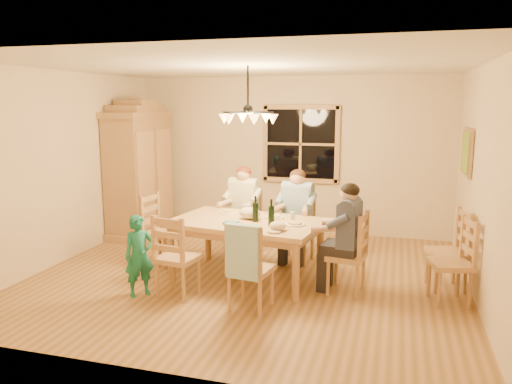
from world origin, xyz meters
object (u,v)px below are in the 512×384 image
(chair_far_left, at_px, (244,234))
(wine_bottle_a, at_px, (255,209))
(chandelier, at_px, (248,117))
(chair_spare_front, at_px, (449,277))
(chair_end_left, at_px, (162,243))
(armoire, at_px, (139,174))
(wine_bottle_b, at_px, (271,212))
(chair_spare_back, at_px, (446,265))
(adult_slate_man, at_px, (348,224))
(chair_near_right, at_px, (251,282))
(child, at_px, (139,256))
(chair_end_right, at_px, (346,268))
(adult_woman, at_px, (243,199))
(chair_near_left, at_px, (178,270))
(chair_far_right, at_px, (297,241))
(dining_table, at_px, (247,228))
(adult_plaid_man, at_px, (297,204))

(chair_far_left, bearing_deg, wine_bottle_a, 123.77)
(chandelier, height_order, chair_spare_front, chandelier)
(chair_end_left, bearing_deg, armoire, -133.76)
(chair_end_left, xyz_separation_m, wine_bottle_b, (1.67, -0.37, 0.62))
(wine_bottle_b, relative_size, chair_spare_back, 0.33)
(adult_slate_man, bearing_deg, chair_near_right, 136.74)
(chair_near_right, distance_m, wine_bottle_b, 0.99)
(child, bearing_deg, chair_end_right, -28.52)
(adult_woman, relative_size, chair_spare_back, 0.88)
(armoire, xyz_separation_m, chair_end_left, (1.11, -1.42, -0.75))
(armoire, distance_m, wine_bottle_b, 3.31)
(chandelier, height_order, adult_woman, chandelier)
(chandelier, bearing_deg, chair_near_left, -125.00)
(chair_near_right, distance_m, chair_spare_front, 2.26)
(chair_far_right, distance_m, chair_near_right, 1.79)
(child, relative_size, chair_spare_front, 0.98)
(chandelier, distance_m, chair_near_left, 2.06)
(wine_bottle_a, bearing_deg, chair_spare_front, -3.70)
(chair_near_left, distance_m, chair_end_right, 2.00)
(chandelier, xyz_separation_m, dining_table, (-0.01, -0.05, -1.42))
(chair_near_right, bearing_deg, chair_end_right, 46.74)
(chair_far_right, bearing_deg, adult_plaid_man, -55.20)
(chandelier, distance_m, chair_far_right, 2.00)
(adult_slate_man, xyz_separation_m, child, (-2.33, -0.75, -0.36))
(chair_near_right, bearing_deg, chair_far_right, 93.37)
(armoire, xyz_separation_m, chair_spare_back, (4.87, -1.33, -0.75))
(chair_end_left, distance_m, wine_bottle_a, 1.57)
(child, bearing_deg, chair_far_right, 2.95)
(chair_far_right, distance_m, wine_bottle_b, 1.19)
(chair_end_right, bearing_deg, chair_end_left, 90.00)
(chair_spare_back, bearing_deg, adult_plaid_man, 59.34)
(armoire, distance_m, chair_near_left, 3.12)
(armoire, distance_m, adult_woman, 2.19)
(dining_table, bearing_deg, chair_spare_front, -3.92)
(chair_end_left, bearing_deg, chair_far_left, 136.74)
(chair_end_left, height_order, chair_spare_front, same)
(chair_spare_back, bearing_deg, chair_near_left, 94.83)
(armoire, height_order, chair_end_right, armoire)
(armoire, height_order, child, armoire)
(chair_end_left, distance_m, child, 1.18)
(dining_table, height_order, chair_spare_front, chair_spare_front)
(chair_near_right, distance_m, adult_plaid_man, 1.87)
(adult_plaid_man, distance_m, chair_spare_back, 2.11)
(dining_table, distance_m, chair_near_left, 1.07)
(chair_near_left, bearing_deg, chair_far_left, 90.00)
(chair_end_left, bearing_deg, chair_spare_front, 92.81)
(wine_bottle_a, bearing_deg, chair_end_left, 171.78)
(chandelier, distance_m, dining_table, 1.42)
(chair_far_left, height_order, chair_spare_front, same)
(dining_table, relative_size, wine_bottle_a, 6.18)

